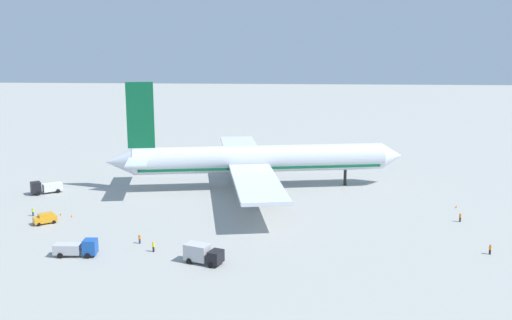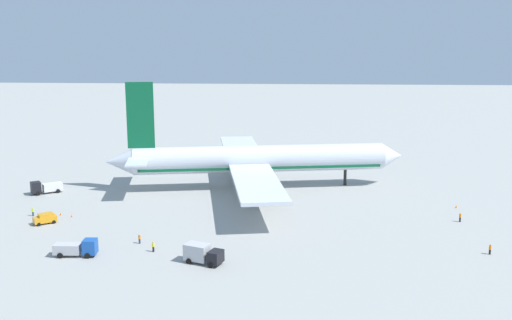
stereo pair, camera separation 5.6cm
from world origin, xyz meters
TOP-DOWN VIEW (x-y plane):
  - ground_plane at (0.00, 0.00)m, footprint 600.00×600.00m
  - airliner at (-1.34, -0.23)m, footprint 68.41×69.31m
  - service_truck_0 at (-6.31, -47.13)m, footprint 6.48×4.48m
  - service_truck_1 at (-47.38, -8.28)m, footprint 6.71×5.57m
  - service_truck_2 at (-26.66, -45.43)m, footprint 6.84×2.59m
  - service_van at (-38.61, -29.50)m, footprint 4.39×3.97m
  - baggage_cart_0 at (-23.79, 37.56)m, footprint 2.64×2.61m
  - ground_worker_0 at (39.14, -23.56)m, footprint 0.49×0.49m
  - ground_worker_1 at (39.26, -40.55)m, footprint 0.54×0.54m
  - ground_worker_2 at (-42.96, -25.00)m, footprint 0.46×0.46m
  - ground_worker_3 at (-15.00, -42.80)m, footprint 0.55×0.55m
  - ground_worker_4 at (-18.24, -39.07)m, footprint 0.51×0.51m
  - traffic_cone_0 at (-37.79, -24.19)m, footprint 0.36×0.36m
  - traffic_cone_1 at (40.92, -14.18)m, footprint 0.36×0.36m
  - traffic_cone_2 at (29.88, 28.39)m, footprint 0.36×0.36m
  - traffic_cone_3 at (-35.16, -25.33)m, footprint 0.36×0.36m

SIDE VIEW (x-z plane):
  - ground_plane at x=0.00m, z-range 0.00..0.00m
  - traffic_cone_0 at x=-37.79m, z-range 0.00..0.55m
  - traffic_cone_1 at x=40.92m, z-range 0.00..0.55m
  - traffic_cone_2 at x=29.88m, z-range 0.00..0.55m
  - traffic_cone_3 at x=-35.16m, z-range 0.00..0.55m
  - baggage_cart_0 at x=-23.79m, z-range 0.06..1.50m
  - ground_worker_4 at x=-18.24m, z-range 0.01..1.64m
  - ground_worker_1 at x=39.26m, z-range 0.01..1.67m
  - ground_worker_2 at x=-42.96m, z-range 0.01..1.72m
  - ground_worker_3 at x=-15.00m, z-range 0.02..1.79m
  - ground_worker_0 at x=39.14m, z-range 0.02..1.80m
  - service_van at x=-38.61m, z-range 0.05..2.02m
  - service_truck_2 at x=-26.66m, z-range -0.03..2.74m
  - service_truck_1 at x=-47.38m, z-range -0.02..2.82m
  - service_truck_0 at x=-6.31m, z-range 0.11..3.06m
  - airliner at x=-1.34m, z-range -5.66..18.88m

